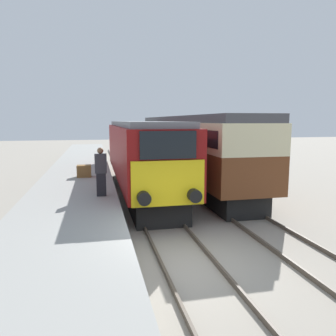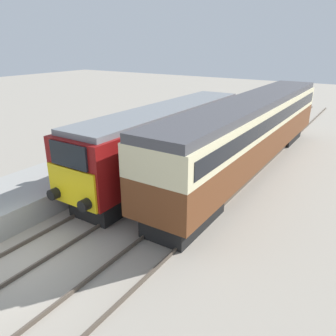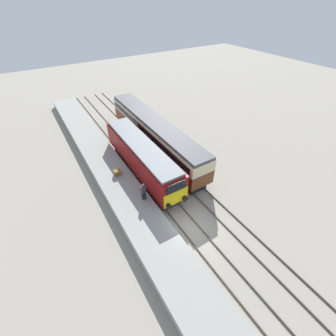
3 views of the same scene
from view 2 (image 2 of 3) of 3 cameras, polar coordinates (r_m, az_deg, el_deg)
The scene contains 8 objects.
ground_plane at distance 12.48m, azimuth -24.45°, elevation -14.54°, with size 120.00×120.00×0.00m, color gray.
platform_left at distance 19.07m, azimuth -10.29°, elevation 1.16°, with size 3.50×50.00×1.00m.
rails_near_track at distance 15.14m, azimuth -8.69°, elevation -5.93°, with size 1.51×60.00×0.14m.
rails_far_track at distance 13.36m, azimuth 2.51°, elevation -9.61°, with size 1.50×60.00×0.14m.
locomotive at distance 17.39m, azimuth -0.23°, elevation 5.13°, with size 2.70×13.48×3.79m.
passenger_carriage at distance 18.81m, azimuth 14.33°, elevation 6.88°, with size 2.75×18.94×4.09m.
person_on_platform at distance 15.56m, azimuth -16.23°, elevation 1.62°, with size 0.44×0.26×1.84m.
luggage_crate at distance 19.28m, azimuth -7.62°, elevation 4.04°, with size 0.70×0.56×0.60m.
Camera 2 is at (9.18, -4.94, 6.87)m, focal length 35.00 mm.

